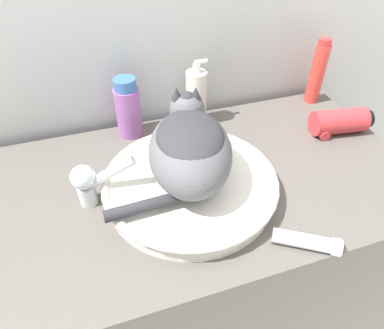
{
  "coord_description": "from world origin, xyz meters",
  "views": [
    {
      "loc": [
        -0.24,
        -0.31,
        1.43
      ],
      "look_at": [
        -0.05,
        0.26,
        0.92
      ],
      "focal_mm": 32.0,
      "sensor_mm": 36.0,
      "label": 1
    }
  ],
  "objects_px": {
    "faucet": "(89,181)",
    "hair_dryer": "(339,122)",
    "cream_tube": "(307,241)",
    "cat": "(189,146)",
    "shampoo_bottle_tall": "(317,72)",
    "mouthwash_bottle": "(128,109)",
    "soap_pump_bottle": "(196,97)"
  },
  "relations": [
    {
      "from": "faucet",
      "to": "hair_dryer",
      "type": "height_order",
      "value": "faucet"
    },
    {
      "from": "cream_tube",
      "to": "hair_dryer",
      "type": "xyz_separation_m",
      "value": [
        0.33,
        0.35,
        0.02
      ]
    },
    {
      "from": "cat",
      "to": "shampoo_bottle_tall",
      "type": "relative_size",
      "value": 1.55
    },
    {
      "from": "mouthwash_bottle",
      "to": "hair_dryer",
      "type": "height_order",
      "value": "mouthwash_bottle"
    },
    {
      "from": "shampoo_bottle_tall",
      "to": "cat",
      "type": "bearing_deg",
      "value": -151.47
    },
    {
      "from": "cat",
      "to": "cream_tube",
      "type": "xyz_separation_m",
      "value": [
        0.19,
        -0.24,
        -0.13
      ]
    },
    {
      "from": "faucet",
      "to": "cream_tube",
      "type": "distance_m",
      "value": 0.51
    },
    {
      "from": "cream_tube",
      "to": "cat",
      "type": "bearing_deg",
      "value": 127.63
    },
    {
      "from": "hair_dryer",
      "to": "shampoo_bottle_tall",
      "type": "bearing_deg",
      "value": 88.37
    },
    {
      "from": "shampoo_bottle_tall",
      "to": "hair_dryer",
      "type": "relative_size",
      "value": 1.16
    },
    {
      "from": "cat",
      "to": "hair_dryer",
      "type": "relative_size",
      "value": 1.8
    },
    {
      "from": "faucet",
      "to": "cat",
      "type": "bearing_deg",
      "value": 1.64
    },
    {
      "from": "shampoo_bottle_tall",
      "to": "cream_tube",
      "type": "bearing_deg",
      "value": -123.99
    },
    {
      "from": "cat",
      "to": "shampoo_bottle_tall",
      "type": "distance_m",
      "value": 0.63
    },
    {
      "from": "cat",
      "to": "mouthwash_bottle",
      "type": "height_order",
      "value": "cat"
    },
    {
      "from": "cat",
      "to": "soap_pump_bottle",
      "type": "relative_size",
      "value": 1.65
    },
    {
      "from": "faucet",
      "to": "mouthwash_bottle",
      "type": "xyz_separation_m",
      "value": [
        0.14,
        0.26,
        0.02
      ]
    },
    {
      "from": "cream_tube",
      "to": "faucet",
      "type": "bearing_deg",
      "value": 146.36
    },
    {
      "from": "faucet",
      "to": "hair_dryer",
      "type": "bearing_deg",
      "value": 15.99
    },
    {
      "from": "cat",
      "to": "faucet",
      "type": "relative_size",
      "value": 2.2
    },
    {
      "from": "hair_dryer",
      "to": "cream_tube",
      "type": "bearing_deg",
      "value": -124.99
    },
    {
      "from": "soap_pump_bottle",
      "to": "hair_dryer",
      "type": "relative_size",
      "value": 1.09
    },
    {
      "from": "mouthwash_bottle",
      "to": "shampoo_bottle_tall",
      "type": "relative_size",
      "value": 0.83
    },
    {
      "from": "mouthwash_bottle",
      "to": "hair_dryer",
      "type": "xyz_separation_m",
      "value": [
        0.61,
        -0.2,
        -0.05
      ]
    },
    {
      "from": "cat",
      "to": "mouthwash_bottle",
      "type": "xyz_separation_m",
      "value": [
        -0.09,
        0.3,
        -0.05
      ]
    },
    {
      "from": "cat",
      "to": "soap_pump_bottle",
      "type": "bearing_deg",
      "value": -7.52
    },
    {
      "from": "cat",
      "to": "faucet",
      "type": "xyz_separation_m",
      "value": [
        -0.24,
        0.04,
        -0.07
      ]
    },
    {
      "from": "faucet",
      "to": "hair_dryer",
      "type": "xyz_separation_m",
      "value": [
        0.76,
        0.07,
        -0.03
      ]
    },
    {
      "from": "faucet",
      "to": "mouthwash_bottle",
      "type": "relative_size",
      "value": 0.85
    },
    {
      "from": "cat",
      "to": "cream_tube",
      "type": "height_order",
      "value": "cat"
    },
    {
      "from": "hair_dryer",
      "to": "mouthwash_bottle",
      "type": "bearing_deg",
      "value": 170.9
    },
    {
      "from": "shampoo_bottle_tall",
      "to": "hair_dryer",
      "type": "bearing_deg",
      "value": -100.2
    }
  ]
}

